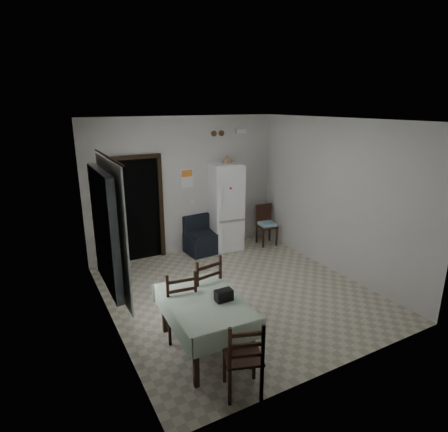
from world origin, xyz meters
name	(u,v)px	position (x,y,z in m)	size (l,w,h in m)	color
ground	(238,292)	(0.00, 0.00, 0.00)	(4.50, 4.50, 0.00)	#C0B79D
ceiling	(240,120)	(0.00, 0.00, 2.90)	(4.20, 4.50, 0.02)	white
wall_back	(185,186)	(0.00, 2.25, 1.45)	(4.20, 0.02, 2.90)	beige
wall_front	(342,262)	(0.00, -2.25, 1.45)	(4.20, 0.02, 2.90)	beige
wall_left	(106,233)	(-2.10, 0.00, 1.45)	(0.02, 4.50, 2.90)	beige
wall_right	(335,197)	(2.10, 0.00, 1.45)	(0.02, 4.50, 2.90)	beige
doorway	(135,208)	(-1.05, 2.45, 1.06)	(1.06, 0.52, 2.22)	black
window_recess	(105,230)	(-2.15, -0.20, 1.55)	(0.10, 1.20, 1.60)	silver
curtain	(113,229)	(-2.04, -0.20, 1.55)	(0.02, 1.45, 1.85)	white
curtain_rod	(108,157)	(-2.03, -0.20, 2.50)	(0.02, 0.02, 1.60)	black
calendar	(187,178)	(0.05, 2.24, 1.62)	(0.28, 0.02, 0.40)	white
calendar_image	(187,173)	(0.05, 2.23, 1.72)	(0.24, 0.01, 0.14)	orange
light_switch	(192,201)	(0.15, 2.24, 1.10)	(0.08, 0.02, 0.12)	beige
vent_left	(214,134)	(0.70, 2.23, 2.52)	(0.12, 0.12, 0.03)	brown
vent_right	(221,133)	(0.88, 2.23, 2.52)	(0.12, 0.12, 0.03)	brown
emergency_light	(241,131)	(1.35, 2.21, 2.55)	(0.25, 0.07, 0.09)	white
fridge	(225,207)	(0.80, 1.93, 0.96)	(0.62, 0.62, 1.92)	white
tan_cone	(227,159)	(0.88, 1.98, 2.01)	(0.22, 0.22, 0.18)	tan
navy_seat	(202,235)	(0.23, 1.93, 0.40)	(0.66, 0.64, 0.80)	black
corner_chair	(267,225)	(1.77, 1.69, 0.46)	(0.40, 0.40, 0.92)	black
dining_table	(205,324)	(-1.17, -1.12, 0.36)	(0.92, 1.40, 0.73)	#AEC5A9
black_bag	(224,295)	(-0.96, -1.25, 0.80)	(0.22, 0.13, 0.14)	black
dining_chair_far_left	(179,302)	(-1.34, -0.66, 0.51)	(0.44, 0.44, 1.02)	black
dining_chair_far_right	(201,289)	(-0.93, -0.52, 0.54)	(0.46, 0.46, 1.08)	black
dining_chair_near_head	(243,355)	(-1.13, -2.02, 0.48)	(0.41, 0.41, 0.96)	black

